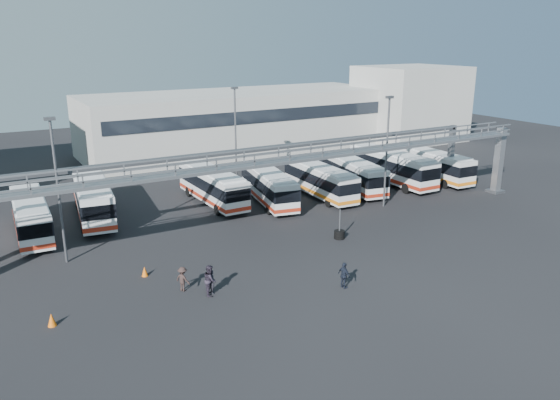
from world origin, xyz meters
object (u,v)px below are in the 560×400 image
bus_7 (352,173)px  pedestrian_a (212,282)px  bus_4 (213,185)px  pedestrian_b (210,280)px  bus_6 (320,180)px  cone_right (145,271)px  bus_2 (93,197)px  bus_8 (392,166)px  pedestrian_c (183,279)px  bus_9 (431,164)px  light_pole_left (57,183)px  light_pole_back (235,130)px  bus_1 (31,215)px  light_pole_mid (387,146)px  pedestrian_d (344,275)px  bus_5 (269,185)px  tire_stack (339,234)px  cone_left (52,320)px

bus_7 → pedestrian_a: (-21.97, -14.73, -1.00)m
bus_4 → pedestrian_b: (-7.77, -17.56, -0.85)m
bus_6 → cone_right: bearing=-152.1°
bus_2 → bus_4: bearing=1.5°
bus_8 → pedestrian_c: 31.51m
bus_6 → pedestrian_a: 22.72m
bus_9 → light_pole_left: bearing=-171.6°
light_pole_back → bus_1: light_pole_back is taller
light_pole_mid → light_pole_left: bearing=178.0°
light_pole_back → bus_8: light_pole_back is taller
pedestrian_b → light_pole_back: bearing=-9.1°
bus_7 → pedestrian_d: (-14.49, -18.20, -0.93)m
bus_5 → bus_4: bearing=161.8°
bus_1 → pedestrian_d: bus_1 is taller
bus_6 → pedestrian_c: (-19.09, -13.03, -0.95)m
bus_5 → bus_8: bearing=9.3°
bus_2 → bus_8: bearing=-0.4°
bus_1 → bus_4: (15.94, 0.93, 0.08)m
pedestrian_a → tire_stack: (12.42, 3.81, -0.38)m
bus_2 → cone_left: bearing=-101.8°
light_pole_back → cone_right: (-15.93, -19.08, -5.39)m
bus_7 → pedestrian_b: (-22.12, -14.80, -0.82)m
pedestrian_b → bus_6: bearing=-31.1°
light_pole_back → pedestrian_c: 27.15m
bus_5 → bus_9: bus_9 is taller
bus_5 → pedestrian_c: 19.38m
bus_6 → light_pole_back: bearing=118.7°
bus_9 → pedestrian_d: (-24.48, -17.09, -0.95)m
light_pole_back → bus_6: 11.19m
light_pole_left → pedestrian_c: light_pole_left is taller
light_pole_left → bus_1: light_pole_left is taller
bus_4 → cone_left: size_ratio=14.39×
pedestrian_a → pedestrian_b: size_ratio=0.81×
bus_5 → bus_6: size_ratio=1.03×
pedestrian_d → bus_9: bearing=-62.2°
bus_9 → bus_2: bearing=174.7°
pedestrian_d → cone_left: (-16.67, 4.20, -0.48)m
bus_2 → pedestrian_a: bus_2 is taller
light_pole_mid → cone_right: bearing=-170.3°
light_pole_left → bus_4: bearing=28.3°
bus_7 → cone_right: bus_7 is taller
bus_6 → tire_stack: (-5.23, -10.47, -1.33)m
bus_6 → cone_right: bus_6 is taller
bus_5 → light_pole_mid: bearing=-24.7°
pedestrian_d → tire_stack: tire_stack is taller
light_pole_back → bus_5: size_ratio=0.95×
bus_8 → cone_right: bus_8 is taller
bus_1 → pedestrian_d: bearing=-49.5°
bus_4 → bus_7: size_ratio=1.00×
cone_left → bus_1: bearing=86.8°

